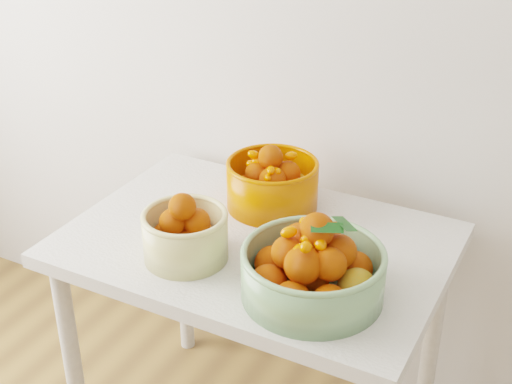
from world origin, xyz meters
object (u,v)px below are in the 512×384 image
at_px(table, 256,268).
at_px(bowl_cream, 185,234).
at_px(bowl_green, 313,269).
at_px(bowl_orange, 272,183).

height_order(table, bowl_cream, bowl_cream).
relative_size(table, bowl_green, 2.31).
bearing_deg(bowl_orange, table, -76.76).
xyz_separation_m(bowl_green, bowl_orange, (-0.28, 0.34, 0.00)).
bearing_deg(bowl_orange, bowl_cream, -102.17).
bearing_deg(table, bowl_orange, 103.24).
relative_size(bowl_green, bowl_orange, 1.25).
bearing_deg(bowl_green, table, 145.01).
height_order(table, bowl_green, bowl_green).
bearing_deg(bowl_cream, table, 54.66).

